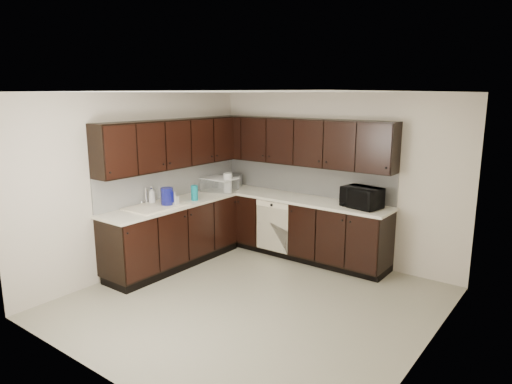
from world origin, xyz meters
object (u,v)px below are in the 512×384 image
at_px(sink, 156,211).
at_px(blue_pitcher, 167,197).
at_px(storage_bin, 220,184).
at_px(microwave, 362,198).
at_px(toaster_oven, 231,181).

distance_m(sink, blue_pitcher, 0.25).
bearing_deg(blue_pitcher, sink, -111.42).
relative_size(sink, storage_bin, 1.56).
xyz_separation_m(sink, blue_pitcher, (0.08, 0.14, 0.19)).
height_order(sink, microwave, microwave).
bearing_deg(microwave, sink, -132.56).
xyz_separation_m(sink, microwave, (2.29, 1.69, 0.20)).
distance_m(toaster_oven, blue_pitcher, 1.56).
xyz_separation_m(storage_bin, blue_pitcher, (0.10, -1.22, 0.03)).
bearing_deg(storage_bin, microwave, 7.99).
relative_size(toaster_oven, storage_bin, 0.65).
bearing_deg(blue_pitcher, microwave, 41.70).
relative_size(sink, blue_pitcher, 3.14).
height_order(sink, storage_bin, sink).
relative_size(storage_bin, blue_pitcher, 2.01).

